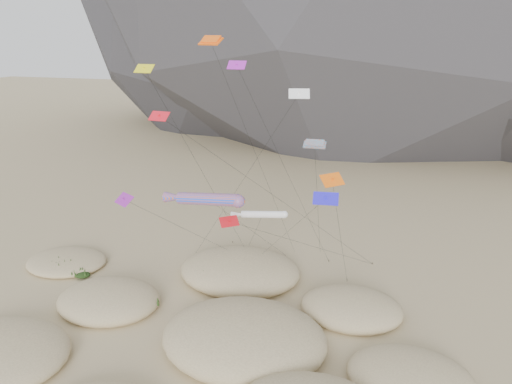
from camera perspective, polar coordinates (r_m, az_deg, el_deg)
ground at (r=46.96m, az=-7.23°, el=-19.19°), size 500.00×500.00×0.00m
dunes at (r=49.94m, az=-5.34°, el=-15.52°), size 52.58×36.85×4.32m
dune_grass at (r=49.20m, az=-7.83°, el=-16.10°), size 43.95×28.46×1.47m
kite_stakes at (r=65.07m, az=3.53°, el=-7.77°), size 22.77×6.69×0.30m
rainbow_tube_kite at (r=49.09m, az=-5.83°, el=-0.81°), size 9.07×17.42×13.59m
white_tube_kite at (r=51.33m, az=0.50°, el=-2.59°), size 8.80×14.03×10.90m
orange_parafoil at (r=54.35m, az=-5.07°, el=16.54°), size 8.68×11.25×27.89m
multi_parafoil at (r=49.99m, az=6.73°, el=5.26°), size 2.38×13.80×18.08m
delta_kites at (r=49.33m, az=-2.80°, el=4.49°), size 26.68×19.41×25.50m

